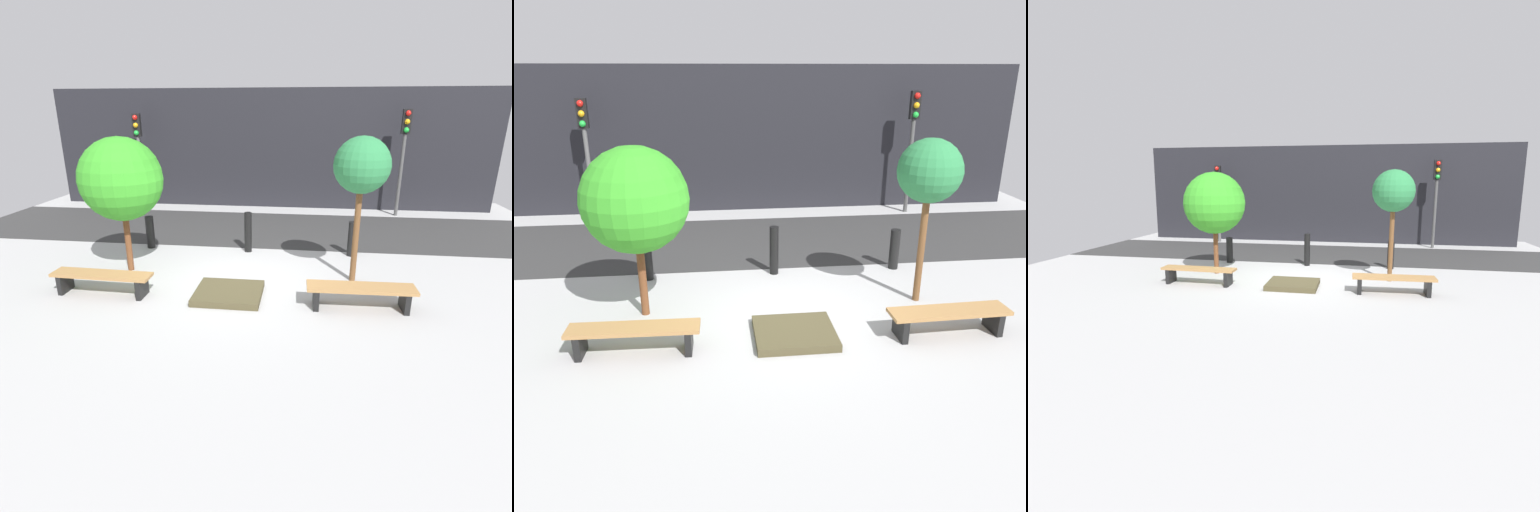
{
  "view_description": "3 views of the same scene",
  "coord_description": "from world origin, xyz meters",
  "views": [
    {
      "loc": [
        1.42,
        -7.78,
        3.44
      ],
      "look_at": [
        0.47,
        -0.12,
        0.65
      ],
      "focal_mm": 28.0,
      "sensor_mm": 36.0,
      "label": 1
    },
    {
      "loc": [
        -1.23,
        -7.81,
        4.09
      ],
      "look_at": [
        -0.31,
        0.05,
        1.13
      ],
      "focal_mm": 35.0,
      "sensor_mm": 36.0,
      "label": 2
    },
    {
      "loc": [
        1.68,
        -10.66,
        2.71
      ],
      "look_at": [
        -0.25,
        -0.69,
        0.8
      ],
      "focal_mm": 28.0,
      "sensor_mm": 36.0,
      "label": 3
    }
  ],
  "objects": [
    {
      "name": "road_strip",
      "position": [
        0.0,
        4.2,
        0.01
      ],
      "size": [
        18.0,
        3.91,
        0.01
      ],
      "primitive_type": "cube",
      "color": "#313131",
      "rests_on": "ground"
    },
    {
      "name": "tree_behind_left_bench",
      "position": [
        -2.51,
        0.38,
        2.08
      ],
      "size": [
        1.78,
        1.78,
        2.97
      ],
      "color": "brown",
      "rests_on": "ground"
    },
    {
      "name": "building_facade",
      "position": [
        0.0,
        7.52,
        2.13
      ],
      "size": [
        16.2,
        0.5,
        4.25
      ],
      "primitive_type": "cube",
      "color": "black",
      "rests_on": "ground"
    },
    {
      "name": "traffic_light_west",
      "position": [
        -4.61,
        6.44,
        2.35
      ],
      "size": [
        0.28,
        0.27,
        3.39
      ],
      "color": "#575757",
      "rests_on": "ground"
    },
    {
      "name": "bench_left",
      "position": [
        -2.51,
        -0.93,
        0.33
      ],
      "size": [
        2.01,
        0.49,
        0.45
      ],
      "rotation": [
        0.0,
        0.0,
        -0.03
      ],
      "color": "black",
      "rests_on": "ground"
    },
    {
      "name": "bollard_left",
      "position": [
        0.0,
        1.99,
        0.52
      ],
      "size": [
        0.19,
        0.19,
        1.04
      ],
      "primitive_type": "cylinder",
      "color": "black",
      "rests_on": "ground"
    },
    {
      "name": "tree_behind_right_bench",
      "position": [
        2.51,
        0.38,
        2.43
      ],
      "size": [
        1.12,
        1.12,
        3.02
      ],
      "color": "brown",
      "rests_on": "ground"
    },
    {
      "name": "ground_plane",
      "position": [
        0.0,
        0.0,
        0.0
      ],
      "size": [
        18.0,
        18.0,
        0.0
      ],
      "primitive_type": "plane",
      "color": "#A5A5A5"
    },
    {
      "name": "planter_bed",
      "position": [
        0.0,
        -0.73,
        0.06
      ],
      "size": [
        1.31,
        1.15,
        0.13
      ],
      "primitive_type": "cube",
      "color": "#484129",
      "rests_on": "ground"
    },
    {
      "name": "bollard_center",
      "position": [
        2.63,
        1.99,
        0.44
      ],
      "size": [
        0.21,
        0.21,
        0.88
      ],
      "primitive_type": "cylinder",
      "color": "black",
      "rests_on": "ground"
    },
    {
      "name": "bench_right",
      "position": [
        2.51,
        -0.93,
        0.33
      ],
      "size": [
        1.99,
        0.53,
        0.44
      ],
      "rotation": [
        0.0,
        0.0,
        0.03
      ],
      "color": "black",
      "rests_on": "ground"
    },
    {
      "name": "traffic_light_mid_west",
      "position": [
        4.61,
        6.44,
        2.45
      ],
      "size": [
        0.28,
        0.27,
        3.53
      ],
      "color": "#4A4A4A",
      "rests_on": "ground"
    },
    {
      "name": "bollard_far_left",
      "position": [
        -2.63,
        1.99,
        0.43
      ],
      "size": [
        0.22,
        0.22,
        0.86
      ],
      "primitive_type": "cylinder",
      "color": "black",
      "rests_on": "ground"
    }
  ]
}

